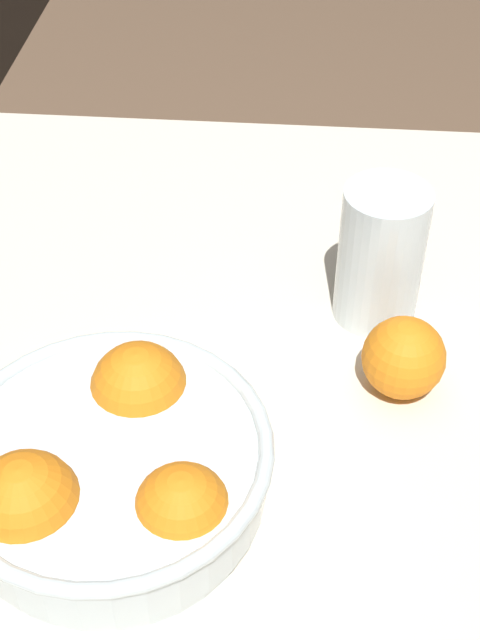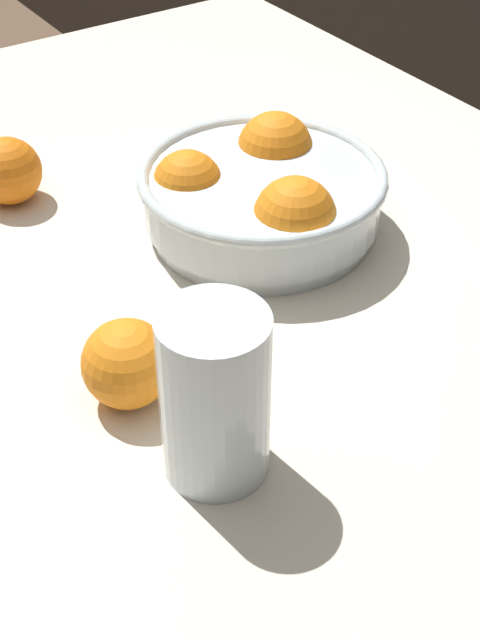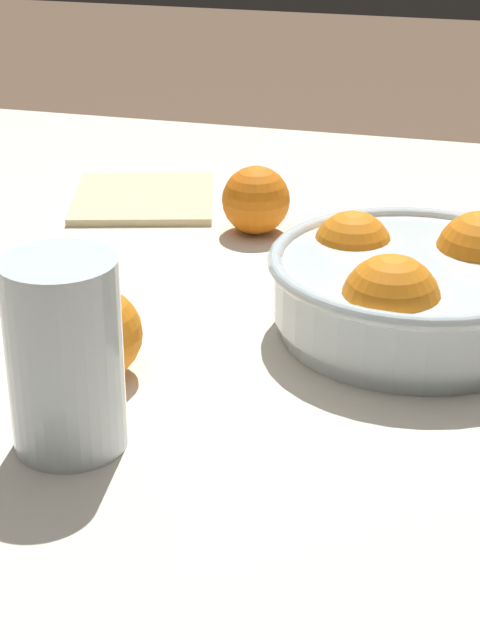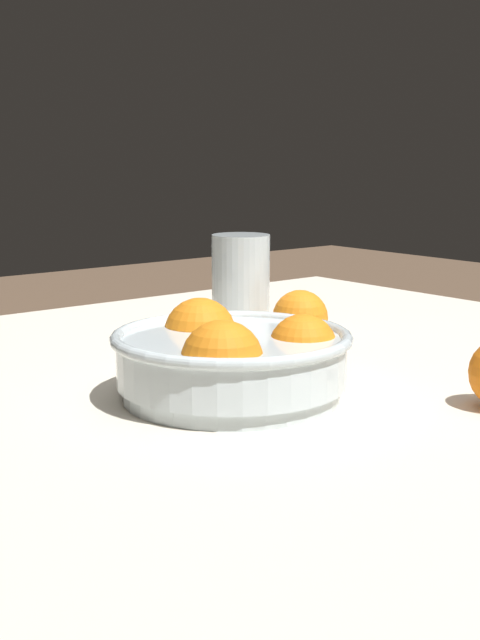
% 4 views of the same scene
% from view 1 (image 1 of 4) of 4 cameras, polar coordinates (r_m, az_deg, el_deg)
% --- Properties ---
extents(dining_table, '(1.15, 1.04, 0.77)m').
position_cam_1_polar(dining_table, '(0.75, 4.04, -16.09)').
color(dining_table, beige).
rests_on(dining_table, ground_plane).
extents(fruit_bowl, '(0.24, 0.24, 0.09)m').
position_cam_1_polar(fruit_bowl, '(0.67, -8.23, -9.37)').
color(fruit_bowl, silver).
rests_on(fruit_bowl, dining_table).
extents(juice_glass, '(0.08, 0.08, 0.13)m').
position_cam_1_polar(juice_glass, '(0.81, 8.94, 3.67)').
color(juice_glass, '#F4A314').
rests_on(juice_glass, dining_table).
extents(orange_loose_front, '(0.07, 0.07, 0.07)m').
position_cam_1_polar(orange_loose_front, '(0.76, 10.43, -2.39)').
color(orange_loose_front, orange).
rests_on(orange_loose_front, dining_table).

